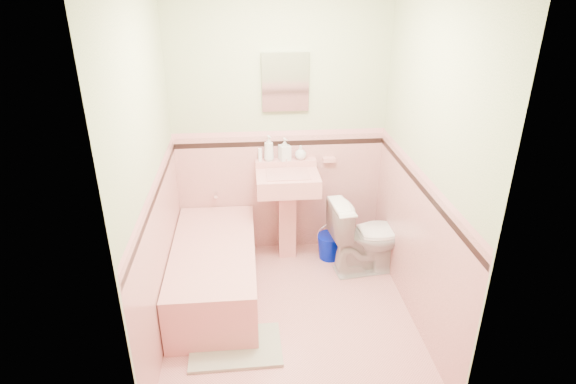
{
  "coord_description": "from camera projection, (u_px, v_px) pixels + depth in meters",
  "views": [
    {
      "loc": [
        -0.31,
        -3.17,
        2.6
      ],
      "look_at": [
        0.0,
        0.25,
        1.0
      ],
      "focal_mm": 29.71,
      "sensor_mm": 36.0,
      "label": 1
    }
  ],
  "objects": [
    {
      "name": "floor",
      "position": [
        291.0,
        313.0,
        3.98
      ],
      "size": [
        2.2,
        2.2,
        0.0
      ],
      "primitive_type": "plane",
      "color": "pink",
      "rests_on": "ground"
    },
    {
      "name": "wall_back",
      "position": [
        280.0,
        130.0,
        4.45
      ],
      "size": [
        2.5,
        0.0,
        2.5
      ],
      "primitive_type": "plane",
      "rotation": [
        1.57,
        0.0,
        0.0
      ],
      "color": "beige",
      "rests_on": "ground"
    },
    {
      "name": "wall_front",
      "position": [
        311.0,
        258.0,
        2.46
      ],
      "size": [
        2.5,
        0.0,
        2.5
      ],
      "primitive_type": "plane",
      "rotation": [
        -1.57,
        0.0,
        0.0
      ],
      "color": "beige",
      "rests_on": "ground"
    },
    {
      "name": "wall_left",
      "position": [
        151.0,
        180.0,
        3.37
      ],
      "size": [
        0.0,
        2.5,
        2.5
      ],
      "primitive_type": "plane",
      "rotation": [
        1.57,
        0.0,
        1.57
      ],
      "color": "beige",
      "rests_on": "ground"
    },
    {
      "name": "wall_right",
      "position": [
        425.0,
        171.0,
        3.54
      ],
      "size": [
        0.0,
        2.5,
        2.5
      ],
      "primitive_type": "plane",
      "rotation": [
        1.57,
        0.0,
        -1.57
      ],
      "color": "beige",
      "rests_on": "ground"
    },
    {
      "name": "wainscot_back",
      "position": [
        280.0,
        193.0,
        4.71
      ],
      "size": [
        2.0,
        0.0,
        2.0
      ],
      "primitive_type": "plane",
      "rotation": [
        1.57,
        0.0,
        0.0
      ],
      "color": "pink",
      "rests_on": "ground"
    },
    {
      "name": "wainscot_front",
      "position": [
        309.0,
        352.0,
        2.75
      ],
      "size": [
        2.0,
        0.0,
        2.0
      ],
      "primitive_type": "plane",
      "rotation": [
        -1.57,
        0.0,
        0.0
      ],
      "color": "pink",
      "rests_on": "ground"
    },
    {
      "name": "wainscot_left",
      "position": [
        163.0,
        258.0,
        3.65
      ],
      "size": [
        0.0,
        2.2,
        2.2
      ],
      "primitive_type": "plane",
      "rotation": [
        1.57,
        0.0,
        1.57
      ],
      "color": "pink",
      "rests_on": "ground"
    },
    {
      "name": "wainscot_right",
      "position": [
        414.0,
        246.0,
        3.81
      ],
      "size": [
        0.0,
        2.2,
        2.2
      ],
      "primitive_type": "plane",
      "rotation": [
        1.57,
        0.0,
        -1.57
      ],
      "color": "pink",
      "rests_on": "ground"
    },
    {
      "name": "accent_back",
      "position": [
        280.0,
        144.0,
        4.49
      ],
      "size": [
        2.0,
        0.0,
        2.0
      ],
      "primitive_type": "plane",
      "rotation": [
        1.57,
        0.0,
        0.0
      ],
      "color": "black",
      "rests_on": "ground"
    },
    {
      "name": "accent_front",
      "position": [
        311.0,
        276.0,
        2.53
      ],
      "size": [
        2.0,
        0.0,
        2.0
      ],
      "primitive_type": "plane",
      "rotation": [
        -1.57,
        0.0,
        0.0
      ],
      "color": "black",
      "rests_on": "ground"
    },
    {
      "name": "accent_left",
      "position": [
        156.0,
        197.0,
        3.43
      ],
      "size": [
        0.0,
        2.2,
        2.2
      ],
      "primitive_type": "plane",
      "rotation": [
        1.57,
        0.0,
        1.57
      ],
      "color": "black",
      "rests_on": "ground"
    },
    {
      "name": "accent_right",
      "position": [
        420.0,
        187.0,
        3.59
      ],
      "size": [
        0.0,
        2.2,
        2.2
      ],
      "primitive_type": "plane",
      "rotation": [
        1.57,
        0.0,
        -1.57
      ],
      "color": "black",
      "rests_on": "ground"
    },
    {
      "name": "cap_back",
      "position": [
        280.0,
        133.0,
        4.45
      ],
      "size": [
        2.0,
        0.0,
        2.0
      ],
      "primitive_type": "plane",
      "rotation": [
        1.57,
        0.0,
        0.0
      ],
      "color": "pink",
      "rests_on": "ground"
    },
    {
      "name": "cap_front",
      "position": [
        311.0,
        261.0,
        2.49
      ],
      "size": [
        2.0,
        0.0,
        2.0
      ],
      "primitive_type": "plane",
      "rotation": [
        -1.57,
        0.0,
        0.0
      ],
      "color": "pink",
      "rests_on": "ground"
    },
    {
      "name": "cap_left",
      "position": [
        154.0,
        184.0,
        3.39
      ],
      "size": [
        0.0,
        2.2,
        2.2
      ],
      "primitive_type": "plane",
      "rotation": [
        1.57,
        0.0,
        1.57
      ],
      "color": "pink",
      "rests_on": "ground"
    },
    {
      "name": "cap_right",
      "position": [
        422.0,
        174.0,
        3.55
      ],
      "size": [
        0.0,
        2.2,
        2.2
      ],
      "primitive_type": "plane",
      "rotation": [
        1.57,
        0.0,
        -1.57
      ],
      "color": "pink",
      "rests_on": "ground"
    },
    {
      "name": "bathtub",
      "position": [
        215.0,
        272.0,
        4.13
      ],
      "size": [
        0.7,
        1.5,
        0.45
      ],
      "primitive_type": "cube",
      "color": "#DD8D89",
      "rests_on": "floor"
    },
    {
      "name": "tub_faucet",
      "position": [
        216.0,
        194.0,
        4.61
      ],
      "size": [
        0.04,
        0.12,
        0.04
      ],
      "primitive_type": "cylinder",
      "rotation": [
        1.57,
        0.0,
        0.0
      ],
      "color": "silver",
      "rests_on": "wall_back"
    },
    {
      "name": "sink",
      "position": [
        287.0,
        217.0,
        4.57
      ],
      "size": [
        0.58,
        0.48,
        0.91
      ],
      "primitive_type": null,
      "color": "#DD8D89",
      "rests_on": "floor"
    },
    {
      "name": "sink_faucet",
      "position": [
        286.0,
        163.0,
        4.49
      ],
      "size": [
        0.02,
        0.02,
        0.1
      ],
      "primitive_type": "cylinder",
      "color": "silver",
      "rests_on": "sink"
    },
    {
      "name": "medicine_cabinet",
      "position": [
        285.0,
        82.0,
        4.24
      ],
      "size": [
        0.41,
        0.04,
        0.52
      ],
      "primitive_type": "cube",
      "color": "white",
      "rests_on": "wall_back"
    },
    {
      "name": "soap_dish",
      "position": [
        329.0,
        160.0,
        4.58
      ],
      "size": [
        0.12,
        0.07,
        0.04
      ],
      "primitive_type": "cube",
      "color": "#DD8D89",
      "rests_on": "wall_back"
    },
    {
      "name": "soap_bottle_left",
      "position": [
        269.0,
        148.0,
        4.45
      ],
      "size": [
        0.12,
        0.12,
        0.24
      ],
      "primitive_type": "imported",
      "rotation": [
        0.0,
        0.0,
        0.35
      ],
      "color": "#B2B2B2",
      "rests_on": "sink"
    },
    {
      "name": "soap_bottle_mid",
      "position": [
        285.0,
        149.0,
        4.47
      ],
      "size": [
        0.12,
        0.13,
        0.21
      ],
      "primitive_type": "imported",
      "rotation": [
        0.0,
        0.0,
        0.34
      ],
      "color": "#B2B2B2",
      "rests_on": "sink"
    },
    {
      "name": "soap_bottle_right",
      "position": [
        301.0,
        152.0,
        4.5
      ],
      "size": [
        0.13,
        0.13,
        0.14
      ],
      "primitive_type": "imported",
      "rotation": [
        0.0,
        0.0,
        -0.26
      ],
      "color": "#B2B2B2",
      "rests_on": "sink"
    },
    {
      "name": "tube",
      "position": [
        260.0,
        155.0,
        4.47
      ],
      "size": [
        0.04,
        0.04,
        0.12
      ],
      "primitive_type": "cylinder",
      "rotation": [
        0.0,
        0.0,
        0.26
      ],
      "color": "white",
      "rests_on": "sink"
    },
    {
      "name": "toilet",
      "position": [
        368.0,
        236.0,
        4.41
      ],
      "size": [
        0.77,
        0.5,
        0.74
      ],
      "primitive_type": "imported",
      "rotation": [
        0.0,
        0.0,
        1.7
      ],
      "color": "white",
      "rests_on": "floor"
    },
    {
      "name": "bucket",
      "position": [
        330.0,
        247.0,
        4.7
      ],
      "size": [
        0.28,
        0.28,
        0.25
      ],
      "primitive_type": null,
      "rotation": [
        0.0,
        0.0,
        -0.12
      ],
      "color": "#0011B8",
      "rests_on": "floor"
    },
    {
      "name": "bath_mat",
      "position": [
        236.0,
        347.0,
        3.6
      ],
      "size": [
        0.69,
        0.47,
        0.03
      ],
      "primitive_type": "cube",
      "rotation": [
        0.0,
        0.0,
        0.02
      ],
      "color": "#9BA68A",
      "rests_on": "floor"
    },
    {
      "name": "shoe",
      "position": [
        218.0,
        338.0,
        3.63
      ],
      "size": [
        0.15,
        0.12,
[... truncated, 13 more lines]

